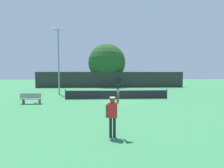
# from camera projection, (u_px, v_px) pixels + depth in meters

# --- Properties ---
(ground_plane) EXTENTS (120.00, 120.00, 0.00)m
(ground_plane) POSITION_uv_depth(u_px,v_px,m) (117.00, 99.00, 18.44)
(ground_plane) COLOR #387F4C
(tennis_net) EXTENTS (10.79, 0.08, 1.07)m
(tennis_net) POSITION_uv_depth(u_px,v_px,m) (117.00, 94.00, 18.41)
(tennis_net) COLOR #232328
(tennis_net) RESTS_ON ground
(perimeter_fence) EXTENTS (28.07, 0.12, 2.98)m
(perimeter_fence) POSITION_uv_depth(u_px,v_px,m) (111.00, 80.00, 33.33)
(perimeter_fence) COLOR #2D332D
(perimeter_fence) RESTS_ON ground
(player_serving) EXTENTS (0.67, 0.40, 2.56)m
(player_serving) POSITION_uv_depth(u_px,v_px,m) (113.00, 111.00, 7.35)
(player_serving) COLOR red
(player_serving) RESTS_ON ground
(player_receiving) EXTENTS (0.57, 0.24, 1.60)m
(player_receiving) POSITION_uv_depth(u_px,v_px,m) (118.00, 83.00, 29.77)
(player_receiving) COLOR white
(player_receiving) RESTS_ON ground
(tennis_ball) EXTENTS (0.07, 0.07, 0.07)m
(tennis_ball) POSITION_uv_depth(u_px,v_px,m) (113.00, 98.00, 18.74)
(tennis_ball) COLOR #CCE033
(tennis_ball) RESTS_ON ground
(spare_racket) EXTENTS (0.28, 0.52, 0.04)m
(spare_racket) POSITION_uv_depth(u_px,v_px,m) (37.00, 103.00, 16.06)
(spare_racket) COLOR black
(spare_racket) RESTS_ON ground
(courtside_bench) EXTENTS (1.80, 0.44, 0.95)m
(courtside_bench) POSITION_uv_depth(u_px,v_px,m) (31.00, 99.00, 15.39)
(courtside_bench) COLOR gray
(courtside_bench) RESTS_ON ground
(light_pole) EXTENTS (1.18, 0.28, 8.40)m
(light_pole) POSITION_uv_depth(u_px,v_px,m) (59.00, 57.00, 22.09)
(light_pole) COLOR gray
(light_pole) RESTS_ON ground
(large_tree) EXTENTS (7.67, 7.67, 8.74)m
(large_tree) POSITION_uv_depth(u_px,v_px,m) (107.00, 63.00, 36.15)
(large_tree) COLOR brown
(large_tree) RESTS_ON ground
(parked_car_near) EXTENTS (2.34, 4.38, 1.69)m
(parked_car_near) POSITION_uv_depth(u_px,v_px,m) (118.00, 81.00, 41.31)
(parked_car_near) COLOR red
(parked_car_near) RESTS_ON ground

